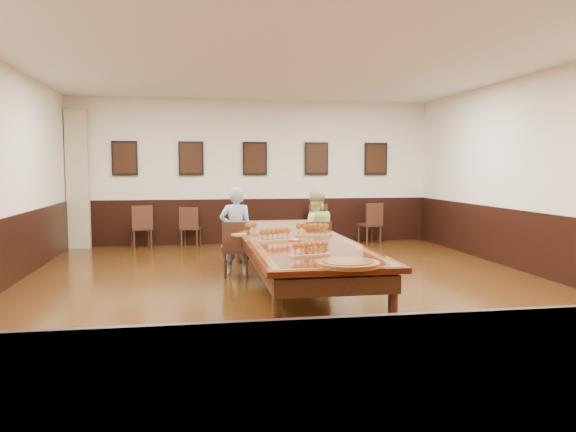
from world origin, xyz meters
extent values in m
cube|color=black|center=(0.00, 0.00, -0.01)|extent=(8.00, 10.00, 0.02)
cube|color=white|center=(0.00, 0.00, 3.21)|extent=(8.00, 10.00, 0.02)
cube|color=#EFE1C8|center=(0.00, 5.01, 1.60)|extent=(8.00, 0.02, 3.20)
cube|color=#EFE1C8|center=(0.00, -5.01, 1.60)|extent=(8.00, 0.02, 3.20)
cube|color=#EFE1C8|center=(4.01, 0.00, 1.60)|extent=(0.02, 10.00, 3.20)
imported|color=#487CB4|center=(-0.70, 1.25, 0.70)|extent=(0.54, 0.38, 1.40)
imported|color=#D2DE8B|center=(0.53, 1.11, 0.68)|extent=(0.68, 0.53, 1.37)
cube|color=#CF457A|center=(0.60, 0.18, 0.76)|extent=(0.09, 0.15, 0.01)
cube|color=tan|center=(-3.75, 4.82, 1.45)|extent=(0.45, 0.18, 2.90)
cube|color=black|center=(0.00, 4.98, 0.50)|extent=(7.98, 0.04, 1.00)
cube|color=black|center=(0.00, -4.98, 0.50)|extent=(7.98, 0.04, 1.00)
cube|color=black|center=(3.98, 0.00, 0.50)|extent=(0.04, 9.98, 1.00)
cube|color=black|center=(0.00, 0.00, 0.72)|extent=(1.40, 5.00, 0.06)
cube|color=brown|center=(0.00, 0.00, 0.75)|extent=(1.28, 4.88, 0.00)
cube|color=black|center=(0.00, 0.00, 0.75)|extent=(1.10, 4.70, 0.00)
cube|color=black|center=(0.00, 0.00, 0.57)|extent=(1.25, 4.85, 0.18)
cylinder|color=black|center=(-0.58, -2.32, 0.34)|extent=(0.10, 0.10, 0.69)
cylinder|color=black|center=(0.58, -2.32, 0.34)|extent=(0.10, 0.10, 0.69)
cylinder|color=black|center=(-0.58, 2.32, 0.34)|extent=(0.10, 0.10, 0.69)
cylinder|color=black|center=(0.58, 2.32, 0.34)|extent=(0.10, 0.10, 0.69)
cube|color=black|center=(-2.80, 4.94, 1.90)|extent=(0.54, 0.03, 0.74)
cube|color=black|center=(-2.80, 4.92, 1.90)|extent=(0.46, 0.01, 0.64)
cube|color=black|center=(-1.40, 4.94, 1.90)|extent=(0.54, 0.03, 0.74)
cube|color=black|center=(-1.40, 4.92, 1.90)|extent=(0.46, 0.01, 0.64)
cube|color=black|center=(0.00, 4.94, 1.90)|extent=(0.54, 0.03, 0.74)
cube|color=black|center=(0.00, 4.92, 1.90)|extent=(0.46, 0.01, 0.64)
cube|color=black|center=(1.40, 4.94, 1.90)|extent=(0.54, 0.03, 0.74)
cube|color=black|center=(1.40, 4.92, 1.90)|extent=(0.46, 0.01, 0.64)
cube|color=black|center=(2.80, 4.94, 1.90)|extent=(0.54, 0.03, 0.74)
cube|color=black|center=(2.80, 4.92, 1.90)|extent=(0.46, 0.01, 0.64)
cube|color=#9C7541|center=(-0.60, 0.35, 0.77)|extent=(0.49, 0.37, 0.03)
cube|color=#9C7541|center=(0.28, 0.12, 0.77)|extent=(0.50, 0.24, 0.03)
cube|color=#9C7541|center=(-0.32, -0.40, 0.77)|extent=(0.49, 0.29, 0.03)
cube|color=#9C7541|center=(-0.12, -1.67, 0.76)|extent=(0.46, 0.25, 0.03)
cylinder|color=#AE210B|center=(-0.06, -0.38, 0.76)|extent=(0.19, 0.19, 0.02)
cylinder|color=silver|center=(-0.06, -0.38, 0.77)|extent=(0.10, 0.10, 0.01)
cylinder|color=#602B13|center=(0.12, -2.29, 0.77)|extent=(0.65, 0.65, 0.04)
cylinder|color=brown|center=(0.12, -2.29, 0.80)|extent=(0.52, 0.52, 0.01)
camera|label=1|loc=(-1.35, -7.53, 1.71)|focal=35.00mm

